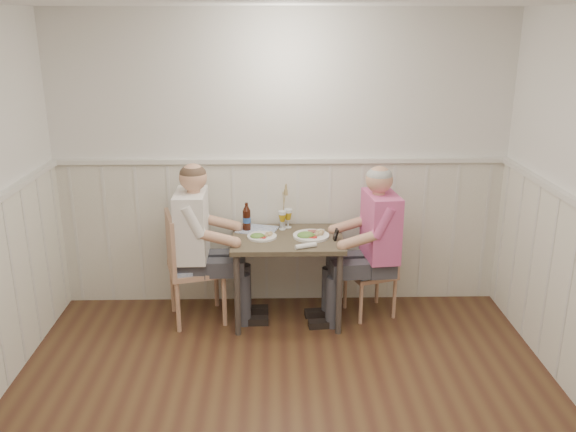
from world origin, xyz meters
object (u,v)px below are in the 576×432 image
(man_in_pink, at_px, (374,256))
(diner_cream, at_px, (198,256))
(chair_left, at_px, (189,263))
(chair_right, at_px, (376,267))
(beer_bottle, at_px, (247,218))
(grass_vase, at_px, (282,207))
(dining_table, at_px, (287,248))

(man_in_pink, xyz_separation_m, diner_cream, (-1.49, 0.02, 0.01))
(chair_left, bearing_deg, diner_cream, -8.28)
(chair_right, bearing_deg, diner_cream, -175.92)
(chair_left, distance_m, diner_cream, 0.11)
(chair_right, height_order, diner_cream, diner_cream)
(beer_bottle, distance_m, grass_vase, 0.33)
(dining_table, xyz_separation_m, beer_bottle, (-0.35, 0.18, 0.21))
(chair_right, height_order, chair_left, chair_left)
(chair_left, height_order, man_in_pink, man_in_pink)
(dining_table, distance_m, beer_bottle, 0.45)
(man_in_pink, bearing_deg, grass_vase, 158.88)
(dining_table, xyz_separation_m, chair_right, (0.77, 0.08, -0.22))
(chair_right, bearing_deg, grass_vase, 167.93)
(beer_bottle, xyz_separation_m, grass_vase, (0.31, 0.07, 0.08))
(diner_cream, xyz_separation_m, grass_vase, (0.72, 0.28, 0.34))
(chair_right, xyz_separation_m, chair_left, (-1.61, -0.10, 0.09))
(chair_right, bearing_deg, chair_left, -176.54)
(chair_right, bearing_deg, beer_bottle, 174.96)
(dining_table, relative_size, diner_cream, 0.66)
(chair_right, bearing_deg, dining_table, -173.94)
(chair_left, height_order, diner_cream, diner_cream)
(chair_left, relative_size, man_in_pink, 0.69)
(man_in_pink, xyz_separation_m, beer_bottle, (-1.08, 0.22, 0.28))
(man_in_pink, distance_m, diner_cream, 1.49)
(dining_table, bearing_deg, chair_right, 6.06)
(chair_right, distance_m, beer_bottle, 1.21)
(diner_cream, height_order, grass_vase, diner_cream)
(dining_table, distance_m, chair_left, 0.84)
(dining_table, distance_m, chair_right, 0.81)
(chair_right, relative_size, man_in_pink, 0.57)
(dining_table, relative_size, beer_bottle, 3.77)
(chair_right, xyz_separation_m, diner_cream, (-1.53, -0.11, 0.16))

